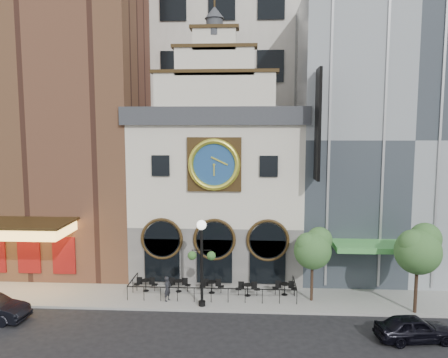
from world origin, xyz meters
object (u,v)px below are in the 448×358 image
car_right (414,328)px  tree_right (419,248)px  bistro_2 (212,286)px  pedestrian (168,289)px  bistro_4 (285,288)px  bistro_1 (179,285)px  bistro_0 (146,284)px  bistro_3 (248,289)px  lamppost (202,253)px  tree_left (313,247)px

car_right → tree_right: 4.89m
bistro_2 → pedestrian: size_ratio=1.01×
bistro_4 → bistro_1: bearing=178.5°
pedestrian → car_right: bearing=-81.1°
bistro_0 → bistro_1: bearing=0.7°
bistro_4 → car_right: (6.20, -5.53, 0.06)m
bistro_4 → car_right: 8.31m
bistro_2 → car_right: size_ratio=0.40×
bistro_0 → bistro_4: 9.18m
bistro_2 → pedestrian: 3.06m
bistro_2 → pedestrian: (-2.67, -1.46, 0.32)m
bistro_0 → bistro_2: same height
bistro_0 → bistro_2: (4.42, -0.08, 0.00)m
bistro_0 → bistro_3: same height
bistro_1 → lamppost: bearing=-51.0°
bistro_1 → pedestrian: (-0.44, -1.56, 0.32)m
car_right → tree_left: 7.19m
car_right → tree_left: size_ratio=0.85×
bistro_2 → pedestrian: bearing=-151.3°
bistro_2 → bistro_4: (4.76, -0.08, 0.00)m
bistro_0 → bistro_3: bearing=-3.7°
bistro_1 → bistro_4: same height
lamppost → tree_right: 12.69m
bistro_3 → pedestrian: 5.15m
bistro_3 → car_right: size_ratio=0.40×
bistro_2 → tree_left: size_ratio=0.34×
bistro_1 → tree_right: (14.47, -2.41, 3.43)m
bistro_1 → tree_left: bearing=-6.2°
tree_left → tree_right: tree_right is taller
bistro_2 → tree_right: bearing=-10.7°
tree_left → tree_right: size_ratio=0.88×
pedestrian → tree_right: 15.26m
bistro_2 → tree_right: size_ratio=0.30×
bistro_2 → car_right: 12.31m
bistro_0 → pedestrian: pedestrian is taller
bistro_4 → lamppost: bearing=-158.5°
bistro_3 → pedestrian: bearing=-167.6°
bistro_1 → bistro_3: bearing=-5.8°
pedestrian → bistro_4: bearing=-53.6°
pedestrian → tree_left: (9.08, 0.62, 2.63)m
bistro_4 → tree_right: size_ratio=0.30×
bistro_1 → bistro_2: (2.22, -0.10, 0.00)m
bistro_2 → bistro_4: size_ratio=1.00×
bistro_1 → bistro_4: bearing=-1.5°
bistro_1 → tree_right: tree_right is taller
bistro_0 → pedestrian: 2.36m
lamppost → car_right: bearing=-17.4°
bistro_0 → tree_left: bearing=-4.8°
bistro_0 → lamppost: (4.00, -2.19, 2.83)m
lamppost → tree_right: (12.68, -0.19, 0.60)m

